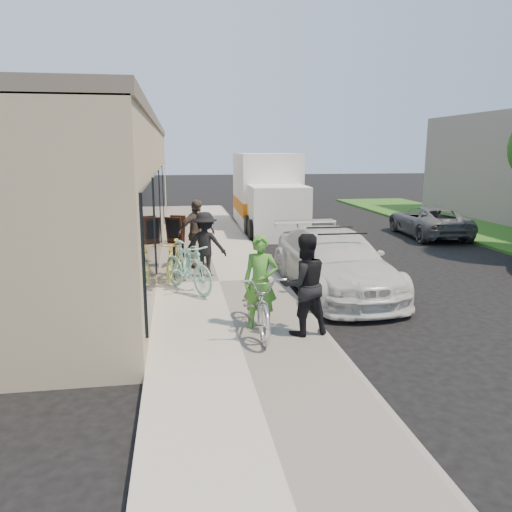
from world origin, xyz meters
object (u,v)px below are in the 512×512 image
bike_rack (179,257)px  man_standing (304,284)px  sandwich_board (175,229)px  woman_rider (260,282)px  cruiser_bike_a (188,267)px  cruiser_bike_c (174,259)px  far_car_gray (428,221)px  cruiser_bike_b (188,259)px  sedan_white (334,262)px  bystander_b (196,233)px  sedan_silver (318,259)px  moving_truck (268,196)px  tandem_bike (258,301)px  bystander_a (205,245)px

bike_rack → man_standing: size_ratio=0.50×
sandwich_board → woman_rider: (1.50, -8.69, 0.37)m
cruiser_bike_a → cruiser_bike_c: bearing=71.9°
far_car_gray → cruiser_bike_b: (-9.37, -5.27, -0.03)m
sedan_white → bike_rack: bearing=157.2°
far_car_gray → cruiser_bike_a: cruiser_bike_a is taller
bike_rack → bystander_b: bystander_b is taller
sedan_silver → cruiser_bike_c: 3.72m
moving_truck → man_standing: (-1.69, -12.71, -0.36)m
sedan_white → moving_truck: bearing=86.0°
man_standing → cruiser_bike_a: (-1.91, 2.97, -0.32)m
tandem_bike → bystander_b: size_ratio=1.13×
far_car_gray → bystander_b: (-9.10, -4.43, 0.48)m
sedan_white → bystander_b: 3.96m
sandwich_board → far_car_gray: bearing=24.3°
tandem_bike → cruiser_bike_b: 4.49m
sedan_white → far_car_gray: size_ratio=1.18×
far_car_gray → man_standing: size_ratio=2.42×
sandwich_board → sedan_silver: 6.06m
sedan_silver → woman_rider: size_ratio=1.70×
sedan_white → cruiser_bike_b: 3.73m
cruiser_bike_a → bystander_a: bearing=39.3°
sandwich_board → tandem_bike: size_ratio=0.44×
far_car_gray → man_standing: man_standing is taller
bystander_a → man_standing: bearing=122.9°
moving_truck → cruiser_bike_b: (-3.57, -8.15, -0.83)m
sedan_white → far_car_gray: (5.99, 6.85, -0.13)m
moving_truck → cruiser_bike_c: 9.30m
man_standing → cruiser_bike_a: 3.55m
cruiser_bike_a → cruiser_bike_b: cruiser_bike_a is taller
tandem_bike → woman_rider: (0.08, 0.20, 0.29)m
moving_truck → bystander_a: size_ratio=3.95×
moving_truck → cruiser_bike_a: moving_truck is taller
bike_rack → moving_truck: 9.26m
bike_rack → sedan_silver: bike_rack is taller
moving_truck → cruiser_bike_c: (-3.92, -8.40, -0.78)m
sedan_silver → man_standing: size_ratio=1.62×
bike_rack → cruiser_bike_a: (0.19, -1.32, 0.04)m
moving_truck → bystander_a: bearing=-109.0°
cruiser_bike_b → bystander_a: 0.65m
moving_truck → cruiser_bike_c: bearing=-113.6°
sandwich_board → woman_rider: woman_rider is taller
bike_rack → tandem_bike: (1.34, -4.07, 0.02)m
sedan_silver → bystander_b: size_ratio=1.55×
woman_rider → cruiser_bike_b: 4.33m
tandem_bike → moving_truck: bearing=78.0°
far_car_gray → tandem_bike: (-8.25, -9.61, 0.11)m
bystander_b → cruiser_bike_a: bearing=-120.8°
bike_rack → bystander_a: bearing=2.3°
sedan_silver → bystander_b: (-3.11, 1.10, 0.59)m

